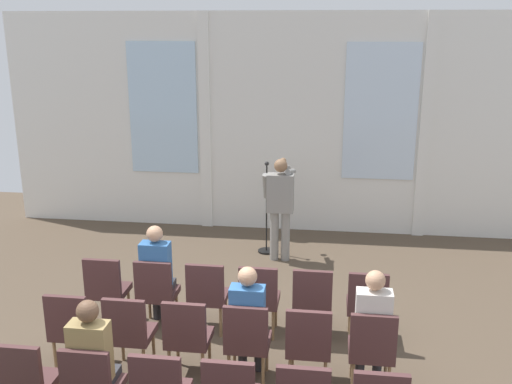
{
  "coord_description": "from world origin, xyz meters",
  "views": [
    {
      "loc": [
        1.12,
        -4.99,
        3.67
      ],
      "look_at": [
        0.1,
        2.73,
        1.44
      ],
      "focal_mm": 41.09,
      "sensor_mm": 36.0,
      "label": 1
    }
  ],
  "objects_px": {
    "chair_r0_c0": "(107,286)",
    "chair_r1_c4": "(309,342)",
    "audience_r0_c1": "(157,271)",
    "chair_r0_c4": "(312,299)",
    "chair_r1_c1": "(129,330)",
    "chair_r2_c0": "(25,379)",
    "speaker": "(280,202)",
    "chair_r0_c5": "(367,302)",
    "chair_r1_c0": "(72,326)",
    "chair_r1_c2": "(187,334)",
    "audience_r1_c3": "(248,317)",
    "chair_r1_c5": "(372,346)",
    "mic_stand": "(266,233)",
    "chair_r0_c3": "(259,295)",
    "chair_r2_c1": "(92,384)",
    "audience_r1_c5": "(372,324)",
    "chair_r0_c2": "(207,292)",
    "audience_r2_c1": "(93,359)",
    "chair_r0_c1": "(156,289)",
    "chair_r1_c3": "(247,338)"
  },
  "relations": [
    {
      "from": "chair_r0_c0",
      "to": "chair_r1_c4",
      "type": "distance_m",
      "value": 2.74
    },
    {
      "from": "audience_r0_c1",
      "to": "chair_r0_c4",
      "type": "height_order",
      "value": "audience_r0_c1"
    },
    {
      "from": "chair_r1_c1",
      "to": "chair_r2_c0",
      "type": "xyz_separation_m",
      "value": [
        -0.64,
        -1.0,
        0.0
      ]
    },
    {
      "from": "speaker",
      "to": "chair_r0_c5",
      "type": "distance_m",
      "value": 2.79
    },
    {
      "from": "chair_r1_c0",
      "to": "chair_r1_c2",
      "type": "relative_size",
      "value": 1.0
    },
    {
      "from": "audience_r1_c3",
      "to": "chair_r0_c4",
      "type": "bearing_deg",
      "value": 55.1
    },
    {
      "from": "chair_r1_c4",
      "to": "chair_r1_c5",
      "type": "relative_size",
      "value": 1.0
    },
    {
      "from": "mic_stand",
      "to": "chair_r0_c5",
      "type": "distance_m",
      "value": 3.13
    },
    {
      "from": "chair_r1_c1",
      "to": "chair_r2_c0",
      "type": "height_order",
      "value": "same"
    },
    {
      "from": "chair_r0_c3",
      "to": "chair_r2_c1",
      "type": "distance_m",
      "value": 2.37
    },
    {
      "from": "chair_r0_c5",
      "to": "audience_r1_c5",
      "type": "relative_size",
      "value": 0.7
    },
    {
      "from": "chair_r1_c1",
      "to": "chair_r2_c0",
      "type": "bearing_deg",
      "value": -122.63
    },
    {
      "from": "chair_r0_c0",
      "to": "chair_r0_c2",
      "type": "bearing_deg",
      "value": 0.0
    },
    {
      "from": "audience_r1_c3",
      "to": "chair_r2_c1",
      "type": "height_order",
      "value": "audience_r1_c3"
    },
    {
      "from": "chair_r1_c1",
      "to": "chair_r1_c5",
      "type": "distance_m",
      "value": 2.56
    },
    {
      "from": "chair_r1_c2",
      "to": "chair_r0_c5",
      "type": "bearing_deg",
      "value": 27.5
    },
    {
      "from": "chair_r0_c2",
      "to": "chair_r1_c0",
      "type": "height_order",
      "value": "same"
    },
    {
      "from": "chair_r2_c1",
      "to": "audience_r2_c1",
      "type": "xyz_separation_m",
      "value": [
        0.0,
        0.08,
        0.21
      ]
    },
    {
      "from": "chair_r0_c3",
      "to": "chair_r0_c4",
      "type": "relative_size",
      "value": 1.0
    },
    {
      "from": "mic_stand",
      "to": "chair_r2_c1",
      "type": "height_order",
      "value": "mic_stand"
    },
    {
      "from": "chair_r0_c4",
      "to": "audience_r1_c3",
      "type": "height_order",
      "value": "audience_r1_c3"
    },
    {
      "from": "chair_r1_c1",
      "to": "chair_r1_c2",
      "type": "xyz_separation_m",
      "value": [
        0.64,
        0.0,
        0.0
      ]
    },
    {
      "from": "chair_r0_c2",
      "to": "chair_r1_c4",
      "type": "height_order",
      "value": "same"
    },
    {
      "from": "audience_r2_c1",
      "to": "chair_r1_c2",
      "type": "bearing_deg",
      "value": 55.16
    },
    {
      "from": "chair_r1_c1",
      "to": "chair_r2_c0",
      "type": "distance_m",
      "value": 1.19
    },
    {
      "from": "audience_r0_c1",
      "to": "chair_r2_c0",
      "type": "xyz_separation_m",
      "value": [
        -0.64,
        -2.08,
        -0.21
      ]
    },
    {
      "from": "speaker",
      "to": "audience_r0_c1",
      "type": "bearing_deg",
      "value": -118.68
    },
    {
      "from": "chair_r0_c4",
      "to": "chair_r2_c0",
      "type": "xyz_separation_m",
      "value": [
        -2.56,
        -2.0,
        0.0
      ]
    },
    {
      "from": "chair_r0_c0",
      "to": "chair_r1_c2",
      "type": "xyz_separation_m",
      "value": [
        1.28,
        -1.0,
        0.0
      ]
    },
    {
      "from": "speaker",
      "to": "audience_r2_c1",
      "type": "distance_m",
      "value": 4.57
    },
    {
      "from": "chair_r2_c1",
      "to": "chair_r1_c5",
      "type": "bearing_deg",
      "value": 21.33
    },
    {
      "from": "chair_r1_c4",
      "to": "chair_r2_c1",
      "type": "xyz_separation_m",
      "value": [
        -1.92,
        -1.0,
        0.0
      ]
    },
    {
      "from": "chair_r0_c2",
      "to": "chair_r1_c2",
      "type": "xyz_separation_m",
      "value": [
        0.0,
        -1.0,
        0.0
      ]
    },
    {
      "from": "audience_r0_c1",
      "to": "chair_r0_c4",
      "type": "distance_m",
      "value": 1.93
    },
    {
      "from": "chair_r0_c3",
      "to": "chair_r1_c1",
      "type": "distance_m",
      "value": 1.62
    },
    {
      "from": "chair_r0_c1",
      "to": "chair_r0_c3",
      "type": "distance_m",
      "value": 1.28
    },
    {
      "from": "chair_r1_c2",
      "to": "chair_r1_c5",
      "type": "height_order",
      "value": "same"
    },
    {
      "from": "chair_r0_c5",
      "to": "chair_r2_c1",
      "type": "bearing_deg",
      "value": -142.01
    },
    {
      "from": "chair_r1_c1",
      "to": "chair_r1_c5",
      "type": "relative_size",
      "value": 1.0
    },
    {
      "from": "chair_r0_c1",
      "to": "chair_r0_c2",
      "type": "height_order",
      "value": "same"
    },
    {
      "from": "chair_r1_c0",
      "to": "audience_r1_c3",
      "type": "bearing_deg",
      "value": 2.45
    },
    {
      "from": "mic_stand",
      "to": "chair_r1_c4",
      "type": "bearing_deg",
      "value": -76.97
    },
    {
      "from": "chair_r1_c3",
      "to": "chair_r0_c5",
      "type": "bearing_deg",
      "value": 37.99
    },
    {
      "from": "chair_r0_c4",
      "to": "chair_r1_c3",
      "type": "relative_size",
      "value": 1.0
    },
    {
      "from": "chair_r0_c0",
      "to": "chair_r0_c1",
      "type": "bearing_deg",
      "value": 0.0
    },
    {
      "from": "chair_r0_c1",
      "to": "chair_r0_c4",
      "type": "relative_size",
      "value": 1.0
    },
    {
      "from": "chair_r0_c5",
      "to": "audience_r2_c1",
      "type": "xyz_separation_m",
      "value": [
        -2.56,
        -1.92,
        0.21
      ]
    },
    {
      "from": "audience_r0_c1",
      "to": "chair_r0_c3",
      "type": "relative_size",
      "value": 1.43
    },
    {
      "from": "audience_r0_c1",
      "to": "audience_r1_c3",
      "type": "bearing_deg",
      "value": -37.93
    },
    {
      "from": "chair_r0_c0",
      "to": "chair_r1_c0",
      "type": "height_order",
      "value": "same"
    }
  ]
}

